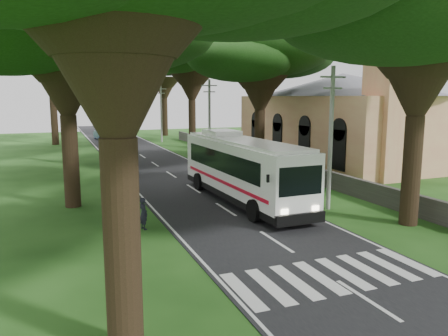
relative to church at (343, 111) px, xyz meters
name	(u,v)px	position (x,y,z in m)	size (l,w,h in m)	color
ground	(300,257)	(-17.86, -21.55, -4.91)	(140.00, 140.00, 0.00)	#193F12
road	(157,166)	(-17.86, 3.45, -4.90)	(8.00, 120.00, 0.04)	black
crosswalk	(329,276)	(-17.86, -23.55, -4.91)	(8.00, 3.00, 0.01)	silver
property_wall	(250,156)	(-8.86, 2.45, -4.31)	(0.35, 50.00, 1.20)	#383533
church	(343,111)	(0.00, 0.00, 0.00)	(14.00, 24.00, 11.60)	#E5916F
pole_near	(331,136)	(-12.36, -15.55, -0.73)	(1.60, 0.24, 8.00)	gray
pole_mid	(209,119)	(-12.36, 4.45, -0.73)	(1.60, 0.24, 8.00)	gray
pole_far	(161,112)	(-12.36, 24.45, -0.73)	(1.60, 0.24, 8.00)	gray
tree_l_mida	(63,16)	(-25.86, -9.55, 5.76)	(15.18, 15.18, 13.97)	black
tree_l_midb	(62,37)	(-25.36, 8.45, 6.91)	(16.15, 16.15, 15.33)	black
tree_l_far	(50,45)	(-26.36, 26.45, 8.01)	(13.40, 13.40, 15.96)	black
tree_r_mida	(261,49)	(-9.86, -1.55, 5.40)	(12.41, 12.41, 13.11)	black
tree_r_midb	(191,50)	(-10.36, 16.45, 7.01)	(13.00, 13.00, 14.87)	black
tree_r_far	(164,60)	(-9.36, 34.45, 7.21)	(12.86, 12.86, 15.05)	black
coach_bus	(242,168)	(-16.17, -11.95, -2.86)	(3.29, 13.00, 3.82)	white
distant_car_a	(111,146)	(-20.43, 16.13, -4.22)	(1.55, 3.86, 1.31)	#A9A9AE
distant_car_b	(101,135)	(-19.92, 31.40, -4.17)	(1.50, 4.31, 1.42)	navy
pedestrian	(143,213)	(-22.91, -15.49, -4.13)	(0.57, 0.37, 1.56)	black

